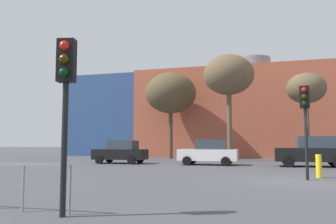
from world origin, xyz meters
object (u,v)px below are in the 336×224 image
Objects in this scene: bare_tree_0 at (229,76)px; bare_tree_2 at (171,93)px; parked_car_0 at (121,152)px; traffic_light_island at (305,110)px; parked_car_1 at (209,152)px; bollard_yellow_0 at (319,166)px; traffic_light_near_left at (66,84)px; parked_car_2 at (312,152)px; bare_tree_1 at (306,89)px.

bare_tree_2 is at bearing 150.98° from bare_tree_0.
parked_car_0 is 14.54m from traffic_light_island.
parked_car_1 is 8.49m from bare_tree_0.
traffic_light_island reaches higher than parked_car_0.
parked_car_0 is 3.87× the size of bollard_yellow_0.
traffic_light_near_left reaches higher than bollard_yellow_0.
traffic_light_near_left is (-6.75, -17.08, 1.73)m from parked_car_2.
traffic_light_island is at bearing 144.08° from parked_car_0.
parked_car_0 is 0.97× the size of parked_car_1.
parked_car_2 is 4.41× the size of bollard_yellow_0.
bare_tree_1 is at bearing -9.16° from bare_tree_2.
traffic_light_island reaches higher than parked_car_1.
traffic_light_near_left is 0.43× the size of bare_tree_2.
bare_tree_1 is at bearing -94.57° from parked_car_2.
traffic_light_near_left is 26.74m from bare_tree_2.
bare_tree_0 is at bearing -29.02° from bare_tree_2.
parked_car_1 is 0.54× the size of bare_tree_1.
parked_car_0 is 0.88× the size of parked_car_2.
parked_car_2 is at bearing -45.02° from bare_tree_0.
traffic_light_island is 15.40m from bare_tree_0.
parked_car_2 is at bearing 84.84° from bollard_yellow_0.
traffic_light_island is at bearing -116.23° from bollard_yellow_0.
bare_tree_0 is (-4.39, 14.10, 4.35)m from traffic_light_island.
bare_tree_2 is at bearing -60.25° from parked_car_1.
parked_car_1 is 0.91× the size of parked_car_2.
traffic_light_near_left is 0.50× the size of bare_tree_1.
parked_car_1 is 0.44× the size of bare_tree_0.
traffic_light_island is at bearing 135.09° from traffic_light_near_left.
parked_car_1 reaches higher than parked_car_0.
parked_car_1 is at bearing 180.00° from parked_car_0.
traffic_light_island is at bearing 81.58° from parked_car_2.
parked_car_0 is 1.06× the size of traffic_light_near_left.
bare_tree_0 reaches higher than bollard_yellow_0.
parked_car_1 reaches higher than bollard_yellow_0.
bare_tree_2 reaches higher than bollard_yellow_0.
traffic_light_island reaches higher than bollard_yellow_0.
parked_car_2 is 10.11m from bare_tree_0.
parked_car_2 is 18.45m from traffic_light_near_left.
parked_car_0 is at bearing -0.00° from parked_car_1.
bare_tree_1 is at bearing -173.83° from traffic_light_island.
traffic_light_near_left is 0.96× the size of traffic_light_island.
bollard_yellow_0 is at bearing 128.90° from parked_car_1.
bare_tree_2 is at bearing -136.38° from traffic_light_island.
bare_tree_2 is (-5.12, 8.96, 5.48)m from parked_car_1.
parked_car_2 reaches higher than parked_car_1.
parked_car_1 is at bearing -98.57° from bare_tree_0.
traffic_light_near_left is 10.23m from traffic_light_island.
parked_car_0 is 6.42m from parked_car_1.
parked_car_0 is at bearing -152.56° from bare_tree_1.
traffic_light_near_left is 3.66× the size of bollard_yellow_0.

